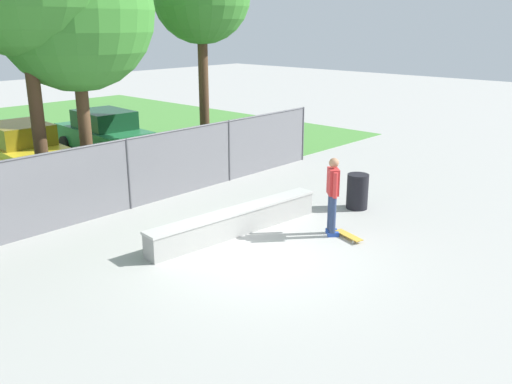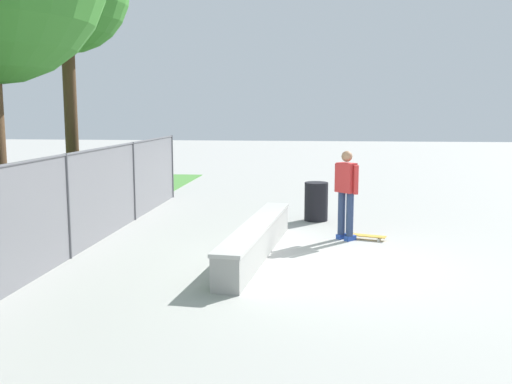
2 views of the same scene
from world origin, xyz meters
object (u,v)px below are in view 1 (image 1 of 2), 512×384
(trash_bin, at_px, (357,191))
(car_yellow, at_px, (20,149))
(concrete_ledge, at_px, (236,221))
(tree_mid, at_px, (74,11))
(car_green, at_px, (104,133))
(skateboarder, at_px, (333,193))
(skateboard, at_px, (348,235))

(trash_bin, bearing_deg, car_yellow, 114.15)
(concrete_ledge, relative_size, car_yellow, 1.10)
(tree_mid, bearing_deg, concrete_ledge, -74.16)
(concrete_ledge, xyz_separation_m, tree_mid, (-1.20, 4.22, 4.65))
(concrete_ledge, height_order, car_green, car_green)
(skateboarder, relative_size, tree_mid, 0.26)
(concrete_ledge, relative_size, skateboard, 5.77)
(tree_mid, relative_size, trash_bin, 7.50)
(tree_mid, bearing_deg, car_green, 54.02)
(skateboarder, xyz_separation_m, trash_bin, (2.02, 0.60, -0.55))
(concrete_ledge, relative_size, trash_bin, 5.15)
(concrete_ledge, bearing_deg, car_green, 75.61)
(skateboarder, height_order, car_yellow, skateboarder)
(skateboard, distance_m, car_yellow, 11.15)
(concrete_ledge, bearing_deg, skateboard, -54.32)
(skateboard, xyz_separation_m, trash_bin, (1.94, 1.03, 0.39))
(car_yellow, xyz_separation_m, trash_bin, (4.40, -9.81, -0.38))
(trash_bin, bearing_deg, skateboarder, -163.35)
(concrete_ledge, height_order, skateboard, concrete_ledge)
(skateboarder, bearing_deg, concrete_ledge, 130.61)
(skateboard, bearing_deg, skateboarder, 100.03)
(tree_mid, xyz_separation_m, car_green, (3.53, 4.86, -4.11))
(tree_mid, height_order, car_green, tree_mid)
(car_green, bearing_deg, concrete_ledge, -104.39)
(car_green, bearing_deg, skateboard, -94.25)
(concrete_ledge, xyz_separation_m, car_yellow, (-0.96, 8.75, 0.54))
(concrete_ledge, distance_m, skateboarder, 2.30)
(skateboarder, bearing_deg, tree_mid, 114.02)
(tree_mid, bearing_deg, skateboard, -66.85)
(tree_mid, xyz_separation_m, car_yellow, (0.24, 4.53, -4.11))
(skateboarder, relative_size, skateboard, 2.21)
(car_green, bearing_deg, tree_mid, -125.98)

